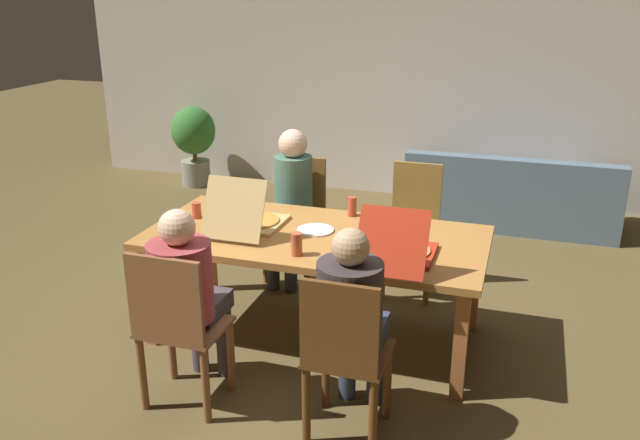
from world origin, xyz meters
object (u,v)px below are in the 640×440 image
chair_3 (413,224)px  pizza_box_0 (249,220)px  drinking_glass_1 (352,206)px  drinking_glass_0 (297,244)px  chair_2 (177,326)px  plate_1 (223,204)px  pizza_box_1 (400,250)px  drinking_glass_2 (197,210)px  couch (510,198)px  plate_0 (315,230)px  person_1 (352,311)px  person_2 (187,287)px  potted_plant (194,138)px  chair_0 (298,215)px  dining_table (315,245)px  chair_1 (344,355)px  person_0 (291,194)px

chair_3 → pizza_box_0: (-0.94, -0.95, 0.27)m
drinking_glass_1 → drinking_glass_0: bearing=-99.4°
chair_2 → plate_1: size_ratio=3.83×
pizza_box_1 → drinking_glass_2: 1.49m
couch → plate_0: bearing=-114.1°
person_1 → plate_1: (-1.30, 1.21, 0.06)m
person_2 → drinking_glass_1: bearing=65.1°
pizza_box_0 → potted_plant: 3.55m
chair_2 → couch: size_ratio=0.48×
chair_0 → pizza_box_1: size_ratio=1.58×
pizza_box_1 → plate_0: size_ratio=2.46×
person_1 → dining_table: bearing=119.3°
chair_3 → drinking_glass_2: chair_3 is taller
drinking_glass_2 → potted_plant: 3.29m
dining_table → chair_3: 1.07m
person_2 → potted_plant: bearing=117.7°
chair_1 → person_2: person_2 is taller
plate_1 → chair_3: bearing=24.5°
dining_table → plate_1: size_ratio=8.76×
person_0 → pizza_box_0: size_ratio=2.10×
chair_3 → pizza_box_0: pizza_box_0 is taller
chair_0 → drinking_glass_1: size_ratio=6.92×
dining_table → plate_0: bearing=107.5°
person_0 → person_2: bearing=-90.0°
pizza_box_1 → drinking_glass_1: 0.79m
pizza_box_0 → plate_0: (0.44, 0.07, -0.05)m
person_2 → drinking_glass_2: (-0.41, 0.91, 0.10)m
chair_0 → drinking_glass_2: chair_0 is taller
person_1 → drinking_glass_0: bearing=133.9°
chair_1 → pizza_box_1: bearing=81.5°
chair_3 → potted_plant: bearing=145.9°
chair_0 → pizza_box_1: bearing=-47.9°
person_2 → chair_3: person_2 is taller
dining_table → person_0: bearing=119.8°
person_2 → person_0: bearing=90.0°
couch → drinking_glass_0: bearing=-110.7°
drinking_glass_1 → chair_0: bearing=138.2°
person_0 → potted_plant: 2.91m
dining_table → pizza_box_0: size_ratio=3.77×
pizza_box_1 → plate_1: pizza_box_1 is taller
chair_3 → pizza_box_0: 1.36m
dining_table → couch: 2.93m
chair_1 → pizza_box_1: pizza_box_1 is taller
chair_2 → drinking_glass_2: (-0.41, 1.05, 0.27)m
chair_1 → chair_2: (-0.94, -0.01, 0.01)m
chair_0 → potted_plant: bearing=135.2°
plate_1 → potted_plant: 3.05m
person_0 → plate_1: person_0 is taller
pizza_box_1 → couch: 2.98m
chair_2 → plate_1: 1.42m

